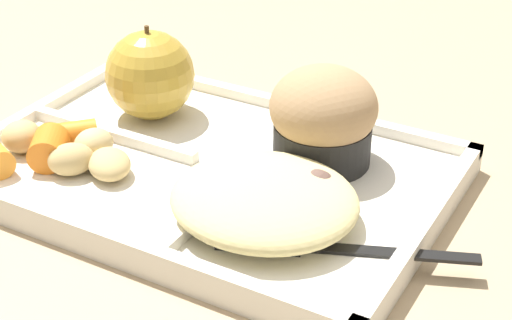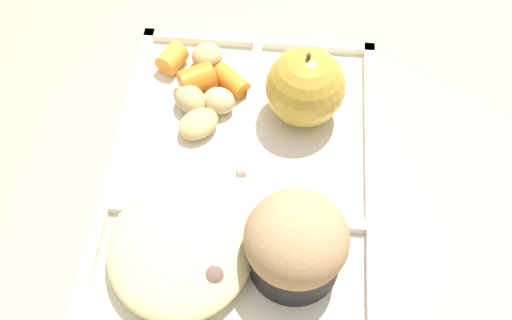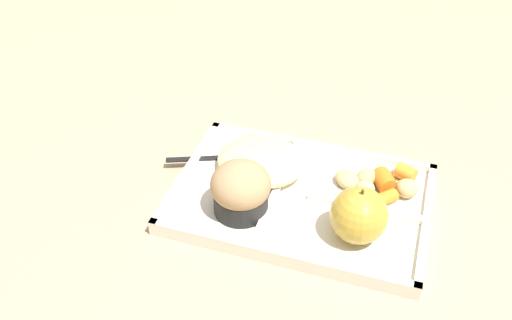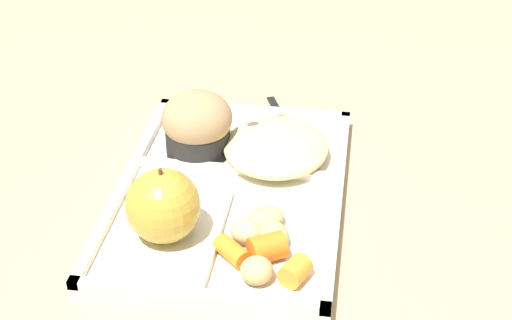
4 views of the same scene
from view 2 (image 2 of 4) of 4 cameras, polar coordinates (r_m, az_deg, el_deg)
name	(u,v)px [view 2 (image 2 of 4)]	position (r m, az deg, el deg)	size (l,w,h in m)	color
ground	(241,193)	(0.52, -1.40, -3.14)	(6.00, 6.00, 0.00)	tan
lunch_tray	(241,187)	(0.51, -1.42, -2.65)	(0.34, 0.23, 0.02)	silver
green_apple	(305,87)	(0.52, 4.76, 7.01)	(0.07, 0.07, 0.08)	#B79333
bran_muffin	(296,244)	(0.44, 3.85, -8.01)	(0.08, 0.08, 0.07)	black
carrot_slice_diagonal	(197,79)	(0.56, -5.69, 7.70)	(0.03, 0.03, 0.03)	orange
carrot_slice_center	(172,59)	(0.58, -8.07, 9.61)	(0.02, 0.02, 0.03)	orange
carrot_slice_large	(231,81)	(0.56, -2.37, 7.62)	(0.02, 0.02, 0.04)	orange
potato_chunk_small	(219,101)	(0.54, -3.57, 5.70)	(0.03, 0.03, 0.02)	tan
potato_chunk_golden	(198,124)	(0.53, -5.55, 3.49)	(0.04, 0.03, 0.02)	tan
potato_chunk_browned	(207,56)	(0.58, -4.72, 9.88)	(0.03, 0.03, 0.02)	tan
potato_chunk_corner	(190,99)	(0.55, -6.32, 5.82)	(0.03, 0.03, 0.02)	tan
egg_noodle_pile	(181,245)	(0.46, -7.17, -8.14)	(0.12, 0.11, 0.03)	#D6C684
meatball_side	(213,279)	(0.45, -4.16, -11.28)	(0.03, 0.03, 0.03)	brown
meatball_back	(169,249)	(0.46, -8.36, -8.41)	(0.03, 0.03, 0.03)	#755B4C
plastic_fork	(159,316)	(0.46, -9.28, -14.59)	(0.16, 0.07, 0.00)	black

